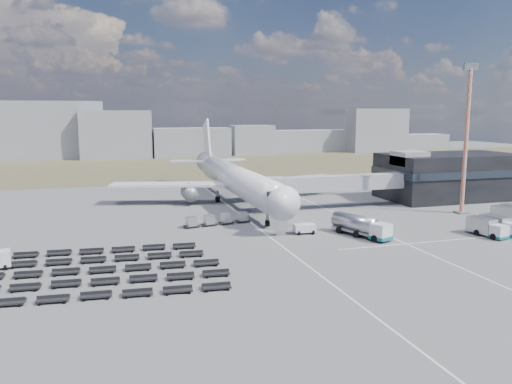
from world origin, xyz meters
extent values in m
plane|color=#565659|center=(0.00, 0.00, 0.00)|extent=(420.00, 420.00, 0.00)
cube|color=#4C432D|center=(0.00, 110.00, 0.01)|extent=(420.00, 90.00, 0.01)
cube|color=silver|center=(-2.00, 5.00, 0.01)|extent=(0.25, 110.00, 0.01)
cube|color=silver|center=(16.00, 5.00, 0.01)|extent=(0.25, 110.00, 0.01)
cube|color=silver|center=(25.00, -8.00, 0.01)|extent=(40.00, 0.25, 0.01)
cube|color=black|center=(48.00, 24.00, 5.00)|extent=(30.00, 16.00, 10.00)
cube|color=#262D38|center=(48.00, 24.00, 6.20)|extent=(30.40, 16.40, 1.60)
cube|color=#939399|center=(36.00, 22.00, 9.50)|extent=(6.00, 6.00, 3.00)
cube|color=#939399|center=(18.10, 20.50, 5.10)|extent=(29.80, 3.00, 3.00)
cube|color=#939399|center=(4.70, 20.00, 5.10)|extent=(4.00, 3.60, 3.40)
cylinder|color=slate|center=(6.20, 20.50, 2.55)|extent=(0.70, 0.70, 5.10)
cylinder|color=black|center=(6.20, 20.50, 0.45)|extent=(1.40, 0.90, 1.40)
cylinder|color=white|center=(0.00, 30.00, 5.30)|extent=(5.60, 48.00, 5.60)
cone|color=white|center=(0.00, 3.50, 5.30)|extent=(5.60, 5.00, 5.60)
cone|color=white|center=(0.00, 58.00, 6.10)|extent=(5.60, 8.00, 5.60)
cube|color=black|center=(0.00, 5.50, 6.10)|extent=(2.20, 2.00, 0.80)
cube|color=white|center=(-13.00, 35.00, 4.10)|extent=(25.59, 11.38, 0.50)
cube|color=white|center=(13.00, 35.00, 4.10)|extent=(25.59, 11.38, 0.50)
cylinder|color=slate|center=(-9.50, 33.00, 2.40)|extent=(3.00, 5.00, 3.00)
cylinder|color=slate|center=(9.50, 33.00, 2.40)|extent=(3.00, 5.00, 3.00)
cube|color=white|center=(-5.50, 60.00, 6.50)|extent=(9.49, 5.63, 0.35)
cube|color=white|center=(5.50, 60.00, 6.50)|extent=(9.49, 5.63, 0.35)
cube|color=white|center=(0.00, 61.00, 11.80)|extent=(0.50, 9.06, 11.45)
cylinder|color=slate|center=(0.00, 9.00, 1.25)|extent=(0.50, 0.50, 2.50)
cylinder|color=slate|center=(-3.20, 34.00, 1.25)|extent=(0.60, 0.60, 2.50)
cylinder|color=slate|center=(3.20, 34.00, 1.25)|extent=(0.60, 0.60, 2.50)
cylinder|color=black|center=(0.00, 9.00, 0.50)|extent=(0.50, 1.20, 1.20)
cube|color=gray|center=(-48.60, 150.88, 11.81)|extent=(44.29, 12.00, 23.63)
cube|color=gray|center=(-21.72, 146.11, 9.94)|extent=(28.68, 12.00, 19.89)
cube|color=gray|center=(9.72, 145.47, 6.22)|extent=(32.85, 12.00, 12.44)
cube|color=gray|center=(38.28, 149.95, 6.63)|extent=(18.78, 12.00, 13.25)
cube|color=gray|center=(70.69, 156.78, 5.27)|extent=(43.56, 12.00, 10.55)
cube|color=gray|center=(101.15, 147.98, 10.41)|extent=(28.56, 12.00, 20.81)
cube|color=gray|center=(131.24, 155.75, 3.91)|extent=(27.71, 12.00, 7.82)
cube|color=white|center=(13.20, -5.51, 1.51)|extent=(3.23, 3.23, 2.39)
cube|color=#12656A|center=(13.20, -5.51, 0.57)|extent=(3.37, 3.37, 0.52)
cylinder|color=#AEAEB3|center=(11.33, -0.78, 1.97)|extent=(5.28, 8.19, 2.60)
cube|color=slate|center=(11.33, -0.78, 0.78)|extent=(5.19, 8.16, 0.36)
cylinder|color=black|center=(11.90, -2.22, 0.52)|extent=(2.93, 2.06, 1.14)
cube|color=white|center=(4.00, 2.25, 0.76)|extent=(3.52, 2.16, 1.51)
cube|color=white|center=(13.14, 38.13, 1.70)|extent=(4.21, 6.83, 2.97)
cube|color=#12656A|center=(13.14, 38.13, 0.48)|extent=(4.34, 6.96, 0.48)
cube|color=white|center=(31.11, -9.65, 1.20)|extent=(2.45, 2.37, 2.03)
cube|color=#12656A|center=(31.11, -9.65, 0.41)|extent=(2.55, 2.48, 0.41)
cube|color=#AEAEB3|center=(30.53, -6.48, 1.57)|extent=(2.93, 4.56, 2.39)
cube|color=#12656A|center=(34.19, -9.09, 0.41)|extent=(2.55, 2.48, 0.41)
cube|color=#AEAEB3|center=(33.61, -5.92, 1.57)|extent=(2.93, 4.56, 2.39)
cube|color=#AEAEB3|center=(41.31, 0.29, 1.52)|extent=(3.35, 4.58, 2.33)
cube|color=black|center=(-12.61, 11.48, 0.30)|extent=(2.78, 1.97, 0.18)
cube|color=#AEAEB3|center=(-12.61, 11.48, 1.13)|extent=(1.81, 1.81, 1.48)
cube|color=black|center=(-9.50, 12.00, 0.30)|extent=(2.78, 1.97, 0.18)
cube|color=#AEAEB3|center=(-9.50, 12.00, 1.13)|extent=(1.81, 1.81, 1.48)
cube|color=black|center=(-6.39, 12.51, 0.30)|extent=(2.78, 1.97, 0.18)
cube|color=#AEAEB3|center=(-6.39, 12.51, 1.13)|extent=(1.81, 1.81, 1.48)
cube|color=black|center=(-3.28, 13.02, 0.30)|extent=(2.78, 1.97, 0.18)
cube|color=#AEAEB3|center=(-3.28, 13.02, 1.13)|extent=(1.81, 1.81, 1.48)
cube|color=black|center=(-29.57, -17.42, 0.38)|extent=(33.71, 3.96, 0.76)
cube|color=black|center=(-29.26, -13.00, 0.38)|extent=(33.71, 3.96, 0.76)
cube|color=black|center=(-28.94, -8.59, 0.38)|extent=(33.71, 3.96, 0.76)
cube|color=black|center=(-28.63, -4.18, 0.38)|extent=(29.51, 3.66, 0.76)
cube|color=black|center=(-28.32, 0.23, 0.38)|extent=(29.51, 3.66, 0.76)
cylinder|color=#BF3E1E|center=(39.12, 8.73, 13.56)|extent=(0.76, 0.76, 27.12)
cube|color=slate|center=(39.12, 8.73, 27.44)|extent=(2.68, 1.21, 1.30)
cube|color=#565659|center=(39.12, 8.73, 0.16)|extent=(2.17, 2.17, 0.33)
camera|label=1|loc=(-25.75, -69.91, 19.23)|focal=35.00mm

